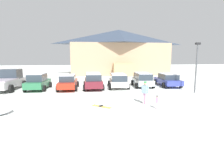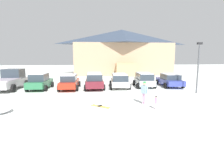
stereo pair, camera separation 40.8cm
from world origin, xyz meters
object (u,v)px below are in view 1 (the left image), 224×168
(parked_green_coupe, at_px, (38,82))
(parked_blue_hatchback, at_px, (168,80))
(ski_lodge, at_px, (119,52))
(parked_red_sedan, at_px, (68,82))
(pickup_truck, at_px, (7,80))
(skier_child_in_pink_snowsuit, at_px, (157,101))
(pair_of_skis, at_px, (101,106))
(parked_maroon_van, at_px, (93,80))
(lamp_post, at_px, (196,65))
(skier_adult_in_blue_parka, at_px, (145,91))
(parked_white_suv, at_px, (118,80))
(parked_silver_wagon, at_px, (142,79))

(parked_green_coupe, xyz_separation_m, parked_blue_hatchback, (14.73, 0.30, -0.08))
(ski_lodge, distance_m, parked_green_coupe, 21.41)
(ski_lodge, relative_size, parked_red_sedan, 4.20)
(parked_green_coupe, distance_m, pickup_truck, 3.20)
(skier_child_in_pink_snowsuit, xyz_separation_m, pair_of_skis, (-3.59, 1.04, -0.48))
(parked_maroon_van, distance_m, pair_of_skis, 7.60)
(parked_green_coupe, bearing_deg, parked_red_sedan, -2.52)
(parked_green_coupe, xyz_separation_m, parked_maroon_van, (5.83, -0.03, 0.06))
(parked_maroon_van, bearing_deg, lamp_post, -22.02)
(pickup_truck, bearing_deg, skier_adult_in_blue_parka, -32.03)
(parked_white_suv, bearing_deg, skier_child_in_pink_snowsuit, -83.37)
(parked_green_coupe, distance_m, parked_red_sedan, 3.15)
(lamp_post, bearing_deg, skier_child_in_pink_snowsuit, -141.19)
(parked_white_suv, relative_size, lamp_post, 0.95)
(parked_blue_hatchback, bearing_deg, parked_maroon_van, -177.86)
(pair_of_skis, bearing_deg, parked_white_suv, 71.42)
(parked_red_sedan, bearing_deg, skier_adult_in_blue_parka, -49.71)
(parked_blue_hatchback, distance_m, pair_of_skis, 11.71)
(skier_child_in_pink_snowsuit, relative_size, pair_of_skis, 0.66)
(ski_lodge, relative_size, parked_blue_hatchback, 4.08)
(parked_maroon_van, bearing_deg, parked_blue_hatchback, 2.14)
(parked_white_suv, bearing_deg, parked_maroon_van, -177.19)
(parked_red_sedan, height_order, lamp_post, lamp_post)
(parked_red_sedan, relative_size, pair_of_skis, 3.49)
(pickup_truck, bearing_deg, parked_white_suv, -1.50)
(parked_maroon_van, xyz_separation_m, pickup_truck, (-9.00, 0.45, 0.07))
(parked_silver_wagon, bearing_deg, parked_red_sedan, -176.97)
(parked_white_suv, distance_m, parked_blue_hatchback, 6.06)
(parked_blue_hatchback, distance_m, skier_child_in_pink_snowsuit, 10.25)
(parked_maroon_van, height_order, lamp_post, lamp_post)
(parked_red_sedan, xyz_separation_m, parked_maroon_van, (2.68, 0.11, 0.12))
(lamp_post, bearing_deg, parked_maroon_van, 157.98)
(ski_lodge, height_order, parked_blue_hatchback, ski_lodge)
(ski_lodge, xyz_separation_m, skier_child_in_pink_snowsuit, (-2.24, -25.99, -4.13))
(parked_green_coupe, height_order, skier_adult_in_blue_parka, parked_green_coupe)
(parked_red_sedan, height_order, parked_maroon_van, parked_maroon_van)
(parked_maroon_van, bearing_deg, parked_white_suv, 2.81)
(parked_white_suv, bearing_deg, parked_blue_hatchback, 1.83)
(ski_lodge, height_order, skier_adult_in_blue_parka, ski_lodge)
(parked_green_coupe, bearing_deg, lamp_post, -14.27)
(parked_white_suv, bearing_deg, skier_adult_in_blue_parka, -85.39)
(ski_lodge, xyz_separation_m, parked_silver_wagon, (-0.32, -17.07, -3.75))
(pickup_truck, distance_m, pair_of_skis, 12.27)
(parked_white_suv, distance_m, pickup_truck, 11.85)
(parked_green_coupe, relative_size, parked_maroon_van, 0.89)
(parked_white_suv, relative_size, skier_child_in_pink_snowsuit, 5.06)
(parked_green_coupe, height_order, pair_of_skis, parked_green_coupe)
(parked_maroon_van, height_order, parked_blue_hatchback, parked_maroon_van)
(parked_silver_wagon, height_order, parked_blue_hatchback, parked_silver_wagon)
(parked_red_sedan, xyz_separation_m, parked_blue_hatchback, (11.58, 0.44, -0.02))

